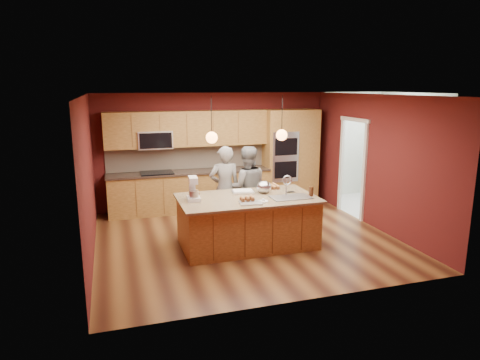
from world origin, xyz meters
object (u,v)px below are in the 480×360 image
object	(u,v)px
island	(248,221)
person_left	(225,189)
stand_mixer	(193,190)
mixing_bowl	(264,187)
person_right	(247,188)

from	to	relation	value
island	person_left	distance (m)	1.04
person_left	stand_mixer	xyz separation A→B (m)	(-0.80, -0.87, 0.23)
mixing_bowl	island	bearing A→B (deg)	-150.29
person_right	stand_mixer	world-z (taller)	person_right
person_right	stand_mixer	size ratio (longest dim) A/B	4.04
island	person_right	distance (m)	1.06
stand_mixer	mixing_bowl	distance (m)	1.36
island	person_right	size ratio (longest dim) A/B	1.46
person_left	mixing_bowl	size ratio (longest dim) A/B	6.13
person_right	mixing_bowl	size ratio (longest dim) A/B	6.05
island	mixing_bowl	bearing A→B (deg)	29.71
island	stand_mixer	bearing A→B (deg)	175.38
island	mixing_bowl	distance (m)	0.70
person_left	stand_mixer	distance (m)	1.20
person_left	stand_mixer	bearing A→B (deg)	51.08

